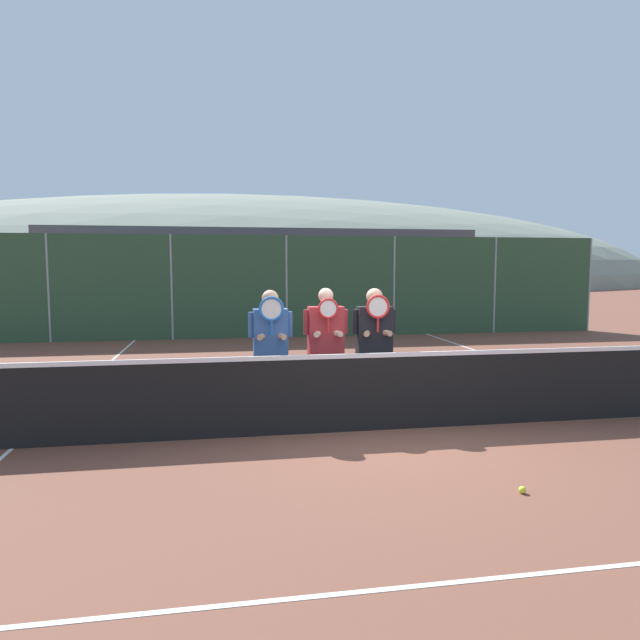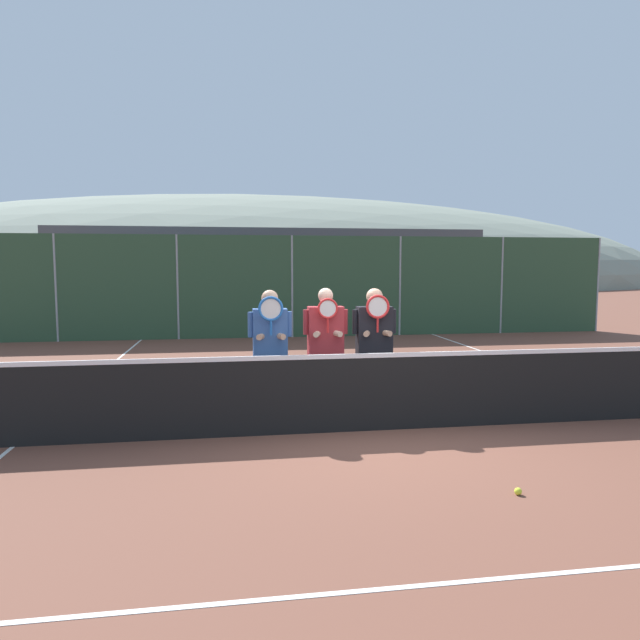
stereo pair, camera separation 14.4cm
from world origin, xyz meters
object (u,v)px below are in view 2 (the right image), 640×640
car_left_of_center (248,299)px  tennis_ball_on_court (518,491)px  player_center_right (374,340)px  player_center_left (326,342)px  car_far_left (102,303)px  player_leftmost (270,344)px  car_center (383,299)px

car_left_of_center → tennis_ball_on_court: 14.92m
player_center_right → car_left_of_center: size_ratio=0.42×
player_center_left → player_center_right: 0.68m
player_center_right → tennis_ball_on_court: player_center_right is taller
player_center_right → car_far_left: size_ratio=0.40×
car_far_left → tennis_ball_on_court: size_ratio=65.67×
car_far_left → player_leftmost: bearing=-68.9°
player_leftmost → car_left_of_center: size_ratio=0.42×
player_center_right → car_center: 12.24m
car_far_left → car_center: (9.53, -0.48, 0.08)m
player_center_right → car_left_of_center: 11.98m
player_center_left → car_far_left: player_center_left is taller
car_left_of_center → tennis_ball_on_court: (2.01, -14.76, -0.92)m
player_center_left → player_center_right: bearing=-1.2°
player_leftmost → car_center: 12.77m
player_center_left → car_left_of_center: 11.91m
player_center_right → car_left_of_center: bearing=96.6°
car_center → tennis_ball_on_court: size_ratio=62.01×
car_left_of_center → car_center: (4.70, -0.12, -0.01)m
car_far_left → car_left_of_center: 4.84m
player_leftmost → car_center: car_center is taller
car_far_left → car_left_of_center: (4.83, -0.36, 0.09)m
player_leftmost → tennis_ball_on_court: player_leftmost is taller
player_center_left → tennis_ball_on_court: 3.32m
player_leftmost → player_center_right: player_center_right is taller
player_leftmost → car_left_of_center: bearing=89.7°
car_far_left → car_left_of_center: bearing=-4.2°
car_center → tennis_ball_on_court: car_center is taller
player_leftmost → car_left_of_center: 11.97m
player_center_right → tennis_ball_on_court: bearing=-77.4°
player_leftmost → player_center_right: bearing=2.8°
player_leftmost → player_center_left: size_ratio=0.99×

